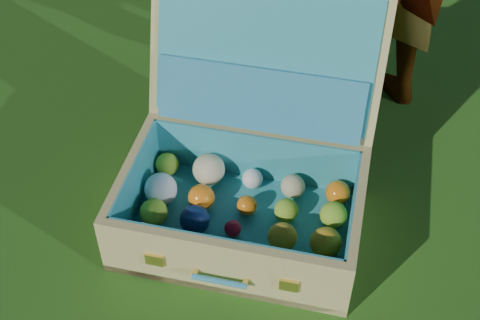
% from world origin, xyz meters
% --- Properties ---
extents(ground, '(60.00, 60.00, 0.00)m').
position_xyz_m(ground, '(0.00, 0.00, 0.00)').
color(ground, '#215114').
rests_on(ground, ground).
extents(stray_ball, '(0.08, 0.08, 0.08)m').
position_xyz_m(stray_ball, '(-0.53, 0.09, 0.04)').
color(stray_ball, '#3B639B').
rests_on(stray_ball, ground).
extents(suitcase, '(0.82, 0.79, 0.63)m').
position_xyz_m(suitcase, '(-0.17, 0.22, 0.18)').
color(suitcase, tan).
rests_on(suitcase, ground).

